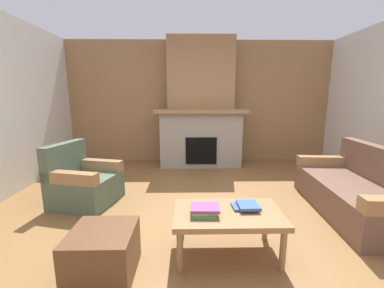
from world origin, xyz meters
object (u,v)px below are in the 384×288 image
at_px(couch, 358,192).
at_px(armchair, 83,183).
at_px(fireplace, 200,112).
at_px(ottoman, 103,253).
at_px(coffee_table, 228,217).

relative_size(couch, armchair, 2.03).
xyz_separation_m(fireplace, ottoman, (-0.99, -3.48, -0.96)).
distance_m(armchair, ottoman, 1.63).
relative_size(fireplace, couch, 1.45).
height_order(fireplace, armchair, fireplace).
bearing_deg(fireplace, ottoman, -105.85).
distance_m(fireplace, coffee_table, 3.31).
relative_size(fireplace, armchair, 2.94).
distance_m(couch, coffee_table, 1.98).
height_order(armchair, coffee_table, armchair).
xyz_separation_m(armchair, coffee_table, (1.84, -1.18, 0.08)).
relative_size(couch, coffee_table, 1.86).
distance_m(fireplace, ottoman, 3.74).
xyz_separation_m(fireplace, armchair, (-1.74, -2.03, -0.87)).
height_order(couch, armchair, same).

